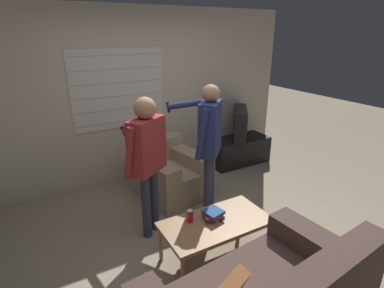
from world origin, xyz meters
The scene contains 11 objects.
ground_plane centered at (0.00, 0.00, 0.00)m, with size 16.00×16.00×0.00m, color gray.
wall_back centered at (-0.01, 2.03, 1.28)m, with size 5.20×0.08×2.55m.
armchair_beige centered at (0.13, 1.23, 0.31)m, with size 0.95×1.03×0.75m.
coffee_table centered at (-0.05, -0.20, 0.40)m, with size 1.08×0.56×0.44m.
tv_stand centered at (1.65, 1.62, 0.23)m, with size 1.06×0.49×0.46m.
tv centered at (1.64, 1.62, 0.72)m, with size 0.64×0.76×0.53m.
person_left_standing centered at (-0.46, 0.53, 1.01)m, with size 0.53×0.79×1.59m.
person_right_standing centered at (0.31, 0.51, 1.05)m, with size 0.50×0.80×1.66m.
book_stack centered at (-0.04, -0.14, 0.49)m, with size 0.22×0.21×0.09m.
soda_can centered at (-0.27, -0.07, 0.50)m, with size 0.07×0.07×0.13m.
spare_remote centered at (-0.01, -0.17, 0.45)m, with size 0.12×0.12×0.02m.
Camera 1 is at (-1.47, -2.25, 2.19)m, focal length 28.00 mm.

